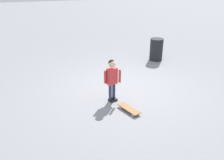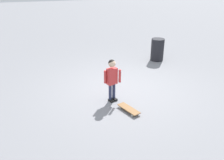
{
  "view_description": "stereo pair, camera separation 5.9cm",
  "coord_description": "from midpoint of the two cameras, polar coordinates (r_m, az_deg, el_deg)",
  "views": [
    {
      "loc": [
        -5.28,
        2.17,
        2.83
      ],
      "look_at": [
        -0.51,
        0.53,
        0.55
      ],
      "focal_mm": 37.25,
      "sensor_mm": 36.0,
      "label": 1
    },
    {
      "loc": [
        -5.3,
        2.11,
        2.83
      ],
      "look_at": [
        -0.51,
        0.53,
        0.55
      ],
      "focal_mm": 37.25,
      "sensor_mm": 36.0,
      "label": 2
    }
  ],
  "objects": [
    {
      "name": "trash_bin",
      "position": [
        8.57,
        11.26,
        7.33
      ],
      "size": [
        0.46,
        0.46,
        0.79
      ],
      "primitive_type": "cylinder",
      "color": "black",
      "rests_on": "ground"
    },
    {
      "name": "skateboard",
      "position": [
        5.33,
        4.44,
        -7.1
      ],
      "size": [
        0.63,
        0.38,
        0.07
      ],
      "color": "olive",
      "rests_on": "ground"
    },
    {
      "name": "ground_plane",
      "position": [
        6.37,
        3.41,
        -2.11
      ],
      "size": [
        50.0,
        50.0,
        0.0
      ],
      "primitive_type": "plane",
      "color": "gray"
    },
    {
      "name": "child_person",
      "position": [
        5.49,
        0.32,
        1.01
      ],
      "size": [
        0.23,
        0.4,
        1.06
      ],
      "color": "#2D3351",
      "rests_on": "ground"
    }
  ]
}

